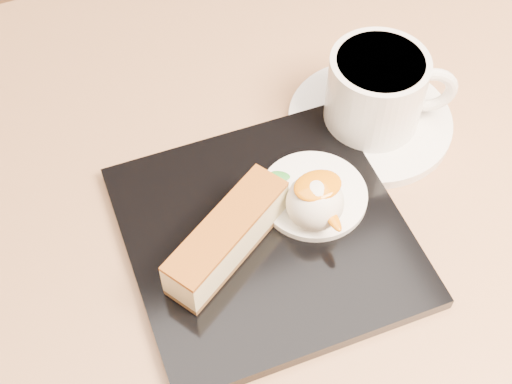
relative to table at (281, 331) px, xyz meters
name	(u,v)px	position (x,y,z in m)	size (l,w,h in m)	color
table	(281,331)	(0.00, 0.00, 0.00)	(0.80, 0.80, 0.72)	black
dessert_plate	(266,235)	(-0.01, 0.01, 0.16)	(0.22, 0.22, 0.01)	black
cheesecake	(227,237)	(-0.05, 0.01, 0.19)	(0.12, 0.09, 0.04)	brown
cream_smear	(313,195)	(0.04, 0.03, 0.17)	(0.09, 0.09, 0.01)	white
ice_cream_scoop	(315,202)	(0.03, 0.01, 0.19)	(0.05, 0.05, 0.05)	white
mango_sauce	(318,186)	(0.03, 0.01, 0.21)	(0.04, 0.03, 0.01)	orange
mint_sprig	(269,181)	(0.01, 0.06, 0.17)	(0.04, 0.03, 0.00)	#2C872C
saucer	(370,121)	(0.13, 0.09, 0.16)	(0.15, 0.15, 0.01)	white
coffee_cup	(378,89)	(0.13, 0.09, 0.20)	(0.11, 0.09, 0.07)	white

